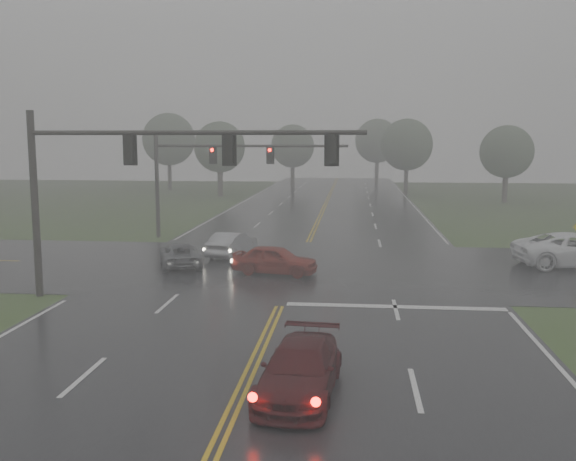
# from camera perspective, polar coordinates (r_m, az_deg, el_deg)

# --- Properties ---
(main_road) EXTENTS (18.00, 160.00, 0.02)m
(main_road) POSITION_cam_1_polar(r_m,az_deg,el_deg) (31.04, 0.52, -3.99)
(main_road) COLOR black
(main_road) RESTS_ON ground
(cross_street) EXTENTS (120.00, 14.00, 0.02)m
(cross_street) POSITION_cam_1_polar(r_m,az_deg,el_deg) (32.99, 0.84, -3.26)
(cross_street) COLOR black
(cross_street) RESTS_ON ground
(stop_bar) EXTENTS (8.50, 0.50, 0.01)m
(stop_bar) POSITION_cam_1_polar(r_m,az_deg,el_deg) (25.52, 9.50, -6.75)
(stop_bar) COLOR silver
(stop_bar) RESTS_ON ground
(sedan_maroon) EXTENTS (2.21, 4.68, 1.32)m
(sedan_maroon) POSITION_cam_1_polar(r_m,az_deg,el_deg) (16.94, 1.06, -14.41)
(sedan_maroon) COLOR #3F0B0E
(sedan_maroon) RESTS_ON ground
(sedan_red) EXTENTS (4.37, 2.37, 1.41)m
(sedan_red) POSITION_cam_1_polar(r_m,az_deg,el_deg) (31.23, -1.16, -3.91)
(sedan_red) COLOR maroon
(sedan_red) RESTS_ON ground
(sedan_silver) EXTENTS (2.34, 4.40, 1.38)m
(sedan_silver) POSITION_cam_1_polar(r_m,az_deg,el_deg) (36.05, -4.99, -2.32)
(sedan_silver) COLOR #95979C
(sedan_silver) RESTS_ON ground
(car_grey) EXTENTS (3.27, 4.65, 1.18)m
(car_grey) POSITION_cam_1_polar(r_m,az_deg,el_deg) (33.64, -9.56, -3.16)
(car_grey) COLOR #515358
(car_grey) RESTS_ON ground
(pickup_white) EXTENTS (6.57, 3.69, 1.74)m
(pickup_white) POSITION_cam_1_polar(r_m,az_deg,el_deg) (36.20, 24.22, -2.97)
(pickup_white) COLOR white
(pickup_white) RESTS_ON ground
(signal_gantry_near) EXTENTS (13.65, 0.34, 7.66)m
(signal_gantry_near) POSITION_cam_1_polar(r_m,az_deg,el_deg) (26.54, -13.65, 5.46)
(signal_gantry_near) COLOR black
(signal_gantry_near) RESTS_ON ground
(signal_gantry_far) EXTENTS (12.78, 0.35, 6.90)m
(signal_gantry_far) POSITION_cam_1_polar(r_m,az_deg,el_deg) (42.51, -6.47, 5.83)
(signal_gantry_far) COLOR black
(signal_gantry_far) RESTS_ON ground
(tree_nw_a) EXTENTS (5.86, 5.86, 8.61)m
(tree_nw_a) POSITION_cam_1_polar(r_m,az_deg,el_deg) (74.58, -6.09, 7.37)
(tree_nw_a) COLOR #322820
(tree_nw_a) RESTS_ON ground
(tree_ne_a) EXTENTS (6.12, 6.12, 8.99)m
(tree_ne_a) POSITION_cam_1_polar(r_m,az_deg,el_deg) (77.50, 10.52, 7.50)
(tree_ne_a) COLOR #322820
(tree_ne_a) RESTS_ON ground
(tree_n_mid) EXTENTS (5.85, 5.85, 8.59)m
(tree_n_mid) POSITION_cam_1_polar(r_m,az_deg,el_deg) (87.51, 0.41, 7.50)
(tree_n_mid) COLOR #322820
(tree_n_mid) RESTS_ON ground
(tree_e_near) EXTENTS (5.45, 5.45, 8.01)m
(tree_e_near) POSITION_cam_1_polar(r_m,az_deg,el_deg) (70.34, 18.86, 6.64)
(tree_e_near) COLOR #322820
(tree_e_near) RESTS_ON ground
(tree_nw_b) EXTENTS (6.78, 6.78, 9.95)m
(tree_nw_b) POSITION_cam_1_polar(r_m,az_deg,el_deg) (85.11, -10.55, 7.97)
(tree_nw_b) COLOR #322820
(tree_nw_b) RESTS_ON ground
(tree_n_far) EXTENTS (6.56, 6.56, 9.64)m
(tree_n_far) POSITION_cam_1_polar(r_m,az_deg,el_deg) (97.18, 7.94, 7.89)
(tree_n_far) COLOR #322820
(tree_n_far) RESTS_ON ground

